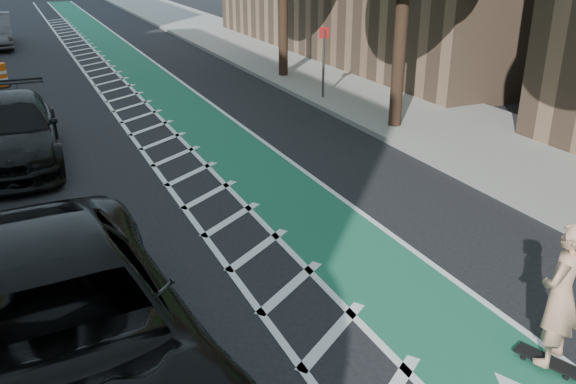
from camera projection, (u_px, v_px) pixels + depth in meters
ground at (231, 364)px, 7.91m from camera, size 120.00×120.00×0.00m
bike_lane at (213, 133)px, 17.47m from camera, size 2.00×90.00×0.01m
buffer_strip at (161, 139)px, 16.89m from camera, size 1.40×90.00×0.01m
sidewalk_right at (402, 107)px, 19.93m from camera, size 5.00×90.00×0.15m
curb_right at (337, 115)px, 18.99m from camera, size 0.12×90.00×0.16m
sign_post at (324, 62)px, 20.40m from camera, size 0.35×0.08×2.47m
skateboard at (548, 361)px, 7.83m from camera, size 0.52×0.87×0.11m
skateboarder at (561, 295)px, 7.45m from camera, size 0.82×0.68×1.93m
suv_near at (56, 337)px, 6.89m from camera, size 3.62×6.98×1.88m
suv_far at (10, 131)px, 14.83m from camera, size 2.43×5.57×1.59m
barrel_b at (25, 109)px, 18.26m from camera, size 0.66×0.66×0.90m
barrel_c at (0, 76)px, 22.81m from camera, size 0.65×0.65×0.88m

